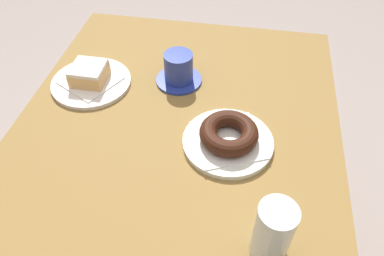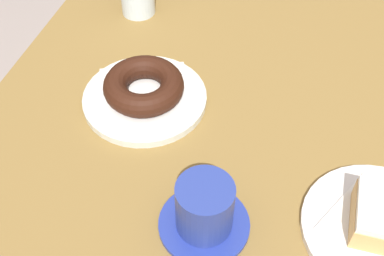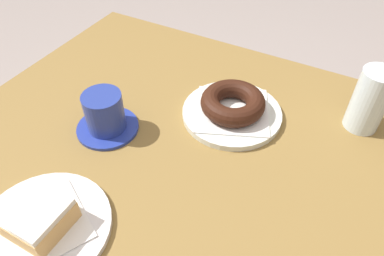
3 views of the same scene
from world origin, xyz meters
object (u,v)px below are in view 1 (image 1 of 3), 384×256
Objects in this scene: plate_glazed_square at (91,82)px; coffee_cup at (179,69)px; donut_glazed_square at (89,73)px; donut_chocolate_ring at (229,133)px; plate_chocolate_ring at (228,142)px; water_glass at (273,232)px.

coffee_cup is (-0.05, 0.23, 0.03)m from plate_glazed_square.
donut_glazed_square is 0.65× the size of donut_chocolate_ring.
donut_glazed_square is at bearing -76.83° from coffee_cup.
plate_glazed_square is 0.41m from plate_chocolate_ring.
water_glass is (0.24, 0.10, 0.03)m from donut_chocolate_ring.
water_glass reaches higher than plate_chocolate_ring.
water_glass is 1.05× the size of coffee_cup.
plate_glazed_square is at bearing -129.02° from water_glass.
plate_chocolate_ring is at bearing -157.89° from water_glass.
plate_glazed_square is 1.02× the size of plate_chocolate_ring.
water_glass reaches higher than coffee_cup.
donut_chocolate_ring reaches higher than plate_glazed_square.
donut_glazed_square is 0.69× the size of coffee_cup.
donut_glazed_square is 0.66× the size of water_glass.
plate_glazed_square is 2.46× the size of donut_glazed_square.
water_glass is at bearing 29.68° from coffee_cup.
plate_chocolate_ring is (0.15, 0.38, 0.00)m from plate_glazed_square.
plate_chocolate_ring is 0.25m from coffee_cup.
plate_glazed_square is at bearing -76.83° from coffee_cup.
water_glass is at bearing 50.98° from plate_glazed_square.
donut_chocolate_ring reaches higher than plate_chocolate_ring.
donut_glazed_square is at bearing -111.29° from plate_chocolate_ring.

